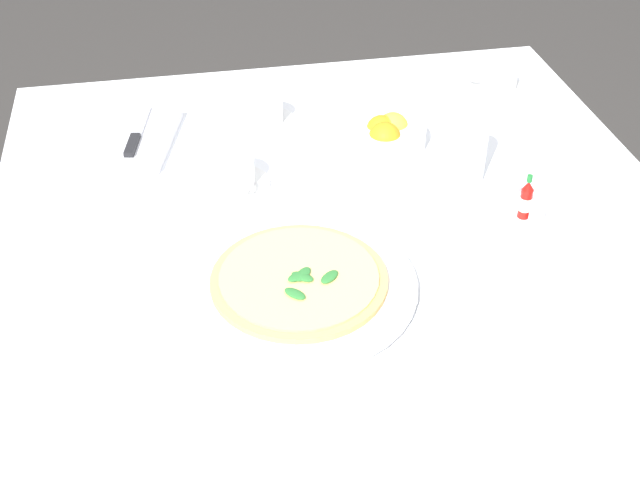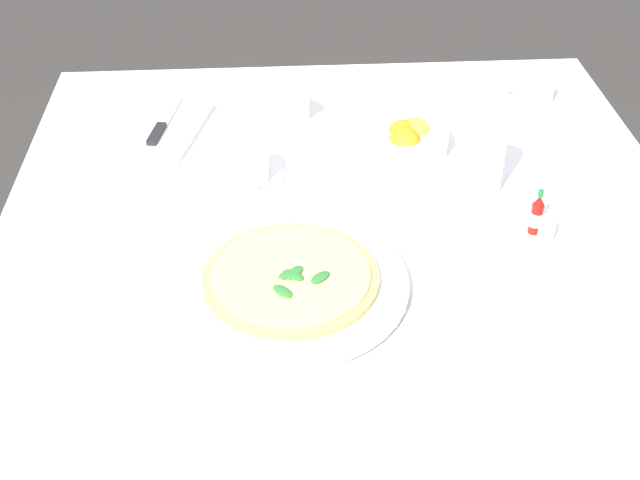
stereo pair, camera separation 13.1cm
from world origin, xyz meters
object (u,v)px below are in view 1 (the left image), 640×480
pizza_plate (299,286)px  napkin_folded (138,139)px  coffee_cup_center_back (233,174)px  coffee_cup_near_right (498,81)px  coffee_cup_near_left (264,112)px  pepper_shaker (537,213)px  citrus_bowl (386,134)px  water_glass_left_edge (467,151)px  salt_shaker (513,196)px  pizza (299,279)px  dinner_knife (137,132)px  hot_sauce_bottle (526,200)px

pizza_plate → napkin_folded: (0.49, 0.23, -0.00)m
coffee_cup_center_back → coffee_cup_near_right: size_ratio=1.01×
coffee_cup_near_left → pepper_shaker: 0.59m
napkin_folded → citrus_bowl: (-0.10, -0.47, 0.02)m
citrus_bowl → napkin_folded: bearing=77.7°
water_glass_left_edge → salt_shaker: (-0.11, -0.05, -0.03)m
pizza → citrus_bowl: (0.39, -0.23, 0.00)m
pizza_plate → citrus_bowl: citrus_bowl is taller
napkin_folded → dinner_knife: dinner_knife is taller
pizza → water_glass_left_edge: 0.43m
pizza_plate → pepper_shaker: pepper_shaker is taller
hot_sauce_bottle → pepper_shaker: hot_sauce_bottle is taller
salt_shaker → dinner_knife: bearing=61.3°
coffee_cup_center_back → pizza_plate: bearing=-167.8°
pizza_plate → hot_sauce_bottle: 0.42m
citrus_bowl → salt_shaker: size_ratio=2.67×
coffee_cup_near_left → salt_shaker: bearing=-134.7°
coffee_cup_near_right → citrus_bowl: size_ratio=0.87×
pizza_plate → coffee_cup_center_back: bearing=12.2°
water_glass_left_edge → pepper_shaker: (-0.16, -0.07, -0.03)m
pizza_plate → water_glass_left_edge: (0.26, -0.35, 0.05)m
salt_shaker → pepper_shaker: (-0.06, -0.02, 0.00)m
pizza_plate → dinner_knife: size_ratio=1.83×
napkin_folded → hot_sauce_bottle: (-0.37, -0.64, 0.02)m
napkin_folded → pepper_shaker: size_ratio=4.37×
napkin_folded → pizza: bearing=-139.8°
dinner_knife → hot_sauce_bottle: (-0.37, -0.64, 0.01)m
dinner_knife → salt_shaker: bearing=-107.7°
coffee_cup_near_right → coffee_cup_near_left: bearing=95.2°
salt_shaker → napkin_folded: bearing=61.5°
coffee_cup_near_right → dinner_knife: (-0.08, 0.76, -0.00)m
coffee_cup_near_left → water_glass_left_edge: 0.43m
pizza_plate → coffee_cup_near_left: 0.52m
hot_sauce_bottle → coffee_cup_center_back: bearing=68.6°
pizza_plate → pepper_shaker: 0.43m
pizza → coffee_cup_near_left: bearing=-1.9°
pizza_plate → napkin_folded: 0.54m
coffee_cup_center_back → hot_sauce_bottle: size_ratio=1.58×
coffee_cup_near_right → water_glass_left_edge: size_ratio=1.01×
coffee_cup_near_left → dinner_knife: 0.25m
coffee_cup_near_right → pepper_shaker: bearing=167.0°
pizza_plate → citrus_bowl: 0.45m
napkin_folded → salt_shaker: bearing=-103.7°
dinner_knife → citrus_bowl: 0.48m
water_glass_left_edge → citrus_bowl: size_ratio=0.86×
hot_sauce_bottle → salt_shaker: (0.03, 0.01, -0.01)m
pizza → salt_shaker: salt_shaker is taller
coffee_cup_near_right → salt_shaker: size_ratio=2.31×
pizza → coffee_cup_center_back: coffee_cup_center_back is taller
water_glass_left_edge → napkin_folded: size_ratio=0.52×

